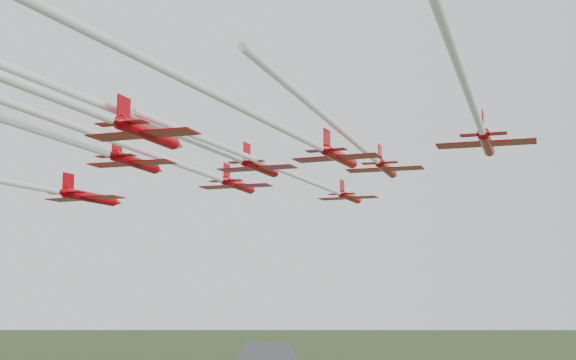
{
  "coord_description": "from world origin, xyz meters",
  "views": [
    {
      "loc": [
        0.5,
        -98.98,
        38.25
      ],
      "look_at": [
        2.79,
        -5.54,
        52.16
      ],
      "focal_mm": 50.0,
      "sensor_mm": 36.0,
      "label": 1
    }
  ],
  "objects_px": {
    "jet_row2_right": "(364,149)",
    "jet_row4_left": "(78,144)",
    "jet_row3_mid": "(180,136)",
    "jet_row2_left": "(177,163)",
    "jet_lead": "(310,181)",
    "jet_row3_left": "(34,187)",
    "jet_row3_right": "(476,114)",
    "jet_row4_right": "(262,118)"
  },
  "relations": [
    {
      "from": "jet_row2_right",
      "to": "jet_row4_right",
      "type": "relative_size",
      "value": 0.9
    },
    {
      "from": "jet_row2_left",
      "to": "jet_row3_right",
      "type": "distance_m",
      "value": 33.83
    },
    {
      "from": "jet_lead",
      "to": "jet_row4_left",
      "type": "bearing_deg",
      "value": -105.5
    },
    {
      "from": "jet_row2_left",
      "to": "jet_row3_left",
      "type": "height_order",
      "value": "jet_row2_left"
    },
    {
      "from": "jet_row3_left",
      "to": "jet_row4_right",
      "type": "bearing_deg",
      "value": -26.59
    },
    {
      "from": "jet_row2_right",
      "to": "jet_row2_left",
      "type": "bearing_deg",
      "value": -174.59
    },
    {
      "from": "jet_row2_left",
      "to": "jet_row4_left",
      "type": "height_order",
      "value": "jet_row2_left"
    },
    {
      "from": "jet_row3_left",
      "to": "jet_row3_mid",
      "type": "distance_m",
      "value": 24.91
    },
    {
      "from": "jet_row2_left",
      "to": "jet_row3_right",
      "type": "bearing_deg",
      "value": -16.13
    },
    {
      "from": "jet_lead",
      "to": "jet_row3_right",
      "type": "relative_size",
      "value": 1.04
    },
    {
      "from": "jet_lead",
      "to": "jet_row2_right",
      "type": "bearing_deg",
      "value": -51.88
    },
    {
      "from": "jet_row2_left",
      "to": "jet_row3_mid",
      "type": "relative_size",
      "value": 1.02
    },
    {
      "from": "jet_row3_mid",
      "to": "jet_row4_left",
      "type": "bearing_deg",
      "value": -160.56
    },
    {
      "from": "jet_row4_left",
      "to": "jet_row2_left",
      "type": "bearing_deg",
      "value": 84.95
    },
    {
      "from": "jet_row3_left",
      "to": "jet_row3_right",
      "type": "xyz_separation_m",
      "value": [
        43.18,
        -21.21,
        3.46
      ]
    },
    {
      "from": "jet_row3_mid",
      "to": "jet_row4_right",
      "type": "xyz_separation_m",
      "value": [
        7.4,
        -13.71,
        -1.52
      ]
    },
    {
      "from": "jet_row2_right",
      "to": "jet_row4_left",
      "type": "relative_size",
      "value": 1.14
    },
    {
      "from": "jet_lead",
      "to": "jet_row3_mid",
      "type": "bearing_deg",
      "value": -91.85
    },
    {
      "from": "jet_row2_left",
      "to": "jet_row4_right",
      "type": "distance_m",
      "value": 31.08
    },
    {
      "from": "jet_row3_mid",
      "to": "jet_row4_left",
      "type": "height_order",
      "value": "jet_row3_mid"
    },
    {
      "from": "jet_row3_mid",
      "to": "jet_row4_left",
      "type": "relative_size",
      "value": 1.38
    },
    {
      "from": "jet_row2_right",
      "to": "jet_row4_right",
      "type": "xyz_separation_m",
      "value": [
        -10.28,
        -24.92,
        -2.46
      ]
    },
    {
      "from": "jet_row2_right",
      "to": "jet_row3_right",
      "type": "xyz_separation_m",
      "value": [
        7.76,
        -15.07,
        0.3
      ]
    },
    {
      "from": "jet_row2_left",
      "to": "jet_row3_left",
      "type": "relative_size",
      "value": 1.43
    },
    {
      "from": "jet_row2_left",
      "to": "jet_row3_left",
      "type": "xyz_separation_m",
      "value": [
        -15.71,
        1.49,
        -2.41
      ]
    },
    {
      "from": "jet_row3_left",
      "to": "jet_row4_left",
      "type": "relative_size",
      "value": 0.98
    },
    {
      "from": "jet_row2_right",
      "to": "jet_row3_mid",
      "type": "xyz_separation_m",
      "value": [
        -17.68,
        -11.2,
        -0.94
      ]
    },
    {
      "from": "jet_row2_left",
      "to": "jet_row4_right",
      "type": "relative_size",
      "value": 1.12
    },
    {
      "from": "jet_row3_right",
      "to": "jet_row4_left",
      "type": "height_order",
      "value": "jet_row3_right"
    },
    {
      "from": "jet_row2_left",
      "to": "jet_lead",
      "type": "bearing_deg",
      "value": 59.13
    },
    {
      "from": "jet_row3_left",
      "to": "jet_row3_right",
      "type": "distance_m",
      "value": 48.23
    },
    {
      "from": "jet_row2_right",
      "to": "jet_row3_mid",
      "type": "distance_m",
      "value": 20.95
    },
    {
      "from": "jet_row3_left",
      "to": "jet_lead",
      "type": "bearing_deg",
      "value": 44.0
    },
    {
      "from": "jet_row4_right",
      "to": "jet_row3_right",
      "type": "bearing_deg",
      "value": 52.41
    },
    {
      "from": "jet_row3_mid",
      "to": "jet_row3_right",
      "type": "height_order",
      "value": "jet_row3_right"
    },
    {
      "from": "jet_lead",
      "to": "jet_row3_left",
      "type": "height_order",
      "value": "jet_lead"
    },
    {
      "from": "jet_lead",
      "to": "jet_row4_right",
      "type": "distance_m",
      "value": 42.41
    },
    {
      "from": "jet_row2_left",
      "to": "jet_row2_right",
      "type": "xyz_separation_m",
      "value": [
        19.71,
        -4.65,
        0.75
      ]
    },
    {
      "from": "jet_row4_left",
      "to": "jet_row3_mid",
      "type": "bearing_deg",
      "value": 17.0
    },
    {
      "from": "jet_row3_left",
      "to": "jet_row2_left",
      "type": "bearing_deg",
      "value": 19.0
    },
    {
      "from": "jet_lead",
      "to": "jet_row4_left",
      "type": "height_order",
      "value": "jet_lead"
    },
    {
      "from": "jet_lead",
      "to": "jet_row3_mid",
      "type": "distance_m",
      "value": 31.14
    }
  ]
}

